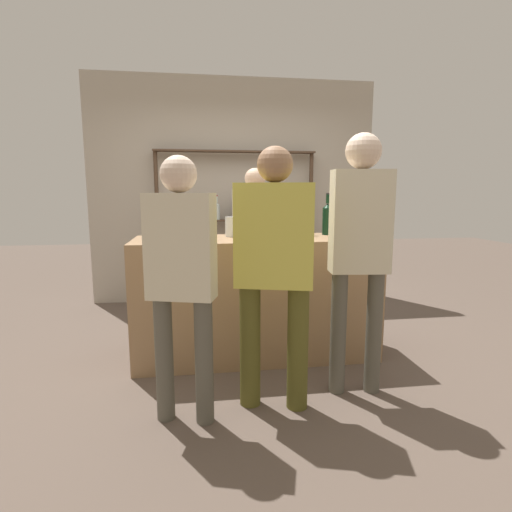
{
  "coord_description": "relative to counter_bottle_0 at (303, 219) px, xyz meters",
  "views": [
    {
      "loc": [
        -0.47,
        -3.26,
        1.39
      ],
      "look_at": [
        0.0,
        0.0,
        0.86
      ],
      "focal_mm": 28.0,
      "sensor_mm": 36.0,
      "label": 1
    }
  ],
  "objects": [
    {
      "name": "cork_jar",
      "position": [
        -0.64,
        -0.05,
        -0.05
      ],
      "size": [
        0.11,
        0.11,
        0.17
      ],
      "color": "silver",
      "rests_on": "bar_counter"
    },
    {
      "name": "back_wall",
      "position": [
        -0.45,
        1.75,
        0.25
      ],
      "size": [
        3.61,
        0.12,
        2.8
      ],
      "primitive_type": "cube",
      "color": "#B2A899",
      "rests_on": "ground_plane"
    },
    {
      "name": "counter_bottle_4",
      "position": [
        -0.18,
        0.02,
        0.0
      ],
      "size": [
        0.08,
        0.08,
        0.35
      ],
      "color": "brown",
      "rests_on": "bar_counter"
    },
    {
      "name": "counter_bottle_1",
      "position": [
        -0.41,
        -0.34,
        0.0
      ],
      "size": [
        0.07,
        0.07,
        0.35
      ],
      "color": "brown",
      "rests_on": "bar_counter"
    },
    {
      "name": "server_behind_counter",
      "position": [
        -0.34,
        0.67,
        -0.19
      ],
      "size": [
        0.47,
        0.28,
        1.64
      ],
      "rotation": [
        0.0,
        0.0,
        -1.35
      ],
      "color": "#575347",
      "rests_on": "ground_plane"
    },
    {
      "name": "counter_bottle_5",
      "position": [
        0.21,
        -0.02,
        0.01
      ],
      "size": [
        0.09,
        0.09,
        0.37
      ],
      "color": "black",
      "rests_on": "bar_counter"
    },
    {
      "name": "customer_right",
      "position": [
        0.14,
        -0.93,
        -0.08
      ],
      "size": [
        0.41,
        0.23,
        1.77
      ],
      "rotation": [
        0.0,
        0.0,
        1.46
      ],
      "color": "#575347",
      "rests_on": "ground_plane"
    },
    {
      "name": "ground_plane",
      "position": [
        -0.45,
        -0.18,
        -1.15
      ],
      "size": [
        16.0,
        16.0,
        0.0
      ],
      "primitive_type": "plane",
      "color": "brown"
    },
    {
      "name": "counter_bottle_0",
      "position": [
        0.0,
        0.0,
        0.0
      ],
      "size": [
        0.08,
        0.08,
        0.34
      ],
      "color": "black",
      "rests_on": "bar_counter"
    },
    {
      "name": "counter_bottle_3",
      "position": [
        -1.05,
        -0.09,
        -0.02
      ],
      "size": [
        0.08,
        0.08,
        0.3
      ],
      "color": "black",
      "rests_on": "bar_counter"
    },
    {
      "name": "counter_bottle_2",
      "position": [
        -0.4,
        -0.2,
        -0.01
      ],
      "size": [
        0.07,
        0.07,
        0.32
      ],
      "color": "black",
      "rests_on": "bar_counter"
    },
    {
      "name": "customer_center",
      "position": [
        -0.46,
        -1.04,
        -0.19
      ],
      "size": [
        0.52,
        0.34,
        1.67
      ],
      "rotation": [
        0.0,
        0.0,
        1.3
      ],
      "color": "brown",
      "rests_on": "ground_plane"
    },
    {
      "name": "back_shelf",
      "position": [
        -0.45,
        1.57,
        0.08
      ],
      "size": [
        1.98,
        0.18,
        1.9
      ],
      "color": "#4C3828",
      "rests_on": "ground_plane"
    },
    {
      "name": "customer_left",
      "position": [
        -1.03,
        -1.13,
        -0.2
      ],
      "size": [
        0.42,
        0.28,
        1.6
      ],
      "rotation": [
        0.0,
        0.0,
        1.28
      ],
      "color": "#575347",
      "rests_on": "ground_plane"
    },
    {
      "name": "bar_counter",
      "position": [
        -0.45,
        -0.18,
        -0.65
      ],
      "size": [
        2.01,
        0.67,
        1.02
      ],
      "primitive_type": "cube",
      "color": "#997551",
      "rests_on": "ground_plane"
    },
    {
      "name": "wine_glass",
      "position": [
        -0.83,
        -0.12,
        -0.02
      ],
      "size": [
        0.07,
        0.07,
        0.16
      ],
      "color": "silver",
      "rests_on": "bar_counter"
    }
  ]
}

